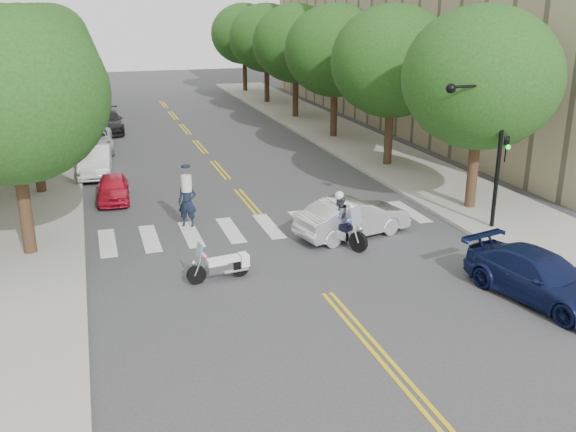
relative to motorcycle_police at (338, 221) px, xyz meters
name	(u,v)px	position (x,y,z in m)	size (l,w,h in m)	color
ground	(327,293)	(-1.83, -3.78, -0.91)	(140.00, 140.00, 0.00)	#38383A
sidewalk_left	(36,156)	(-11.33, 18.22, -0.84)	(5.00, 60.00, 0.15)	#9E9991
sidewalk_right	(343,136)	(7.67, 18.22, -0.84)	(5.00, 60.00, 0.15)	#9E9991
tree_l_0	(10,96)	(-10.63, 2.22, 4.64)	(6.40, 6.40, 8.45)	#382316
tree_l_1	(27,72)	(-10.63, 10.22, 4.64)	(6.40, 6.40, 8.45)	#382316
tree_l_2	(37,58)	(-10.63, 18.22, 4.64)	(6.40, 6.40, 8.45)	#382316
tree_l_3	(43,48)	(-10.63, 26.22, 4.64)	(6.40, 6.40, 8.45)	#382316
tree_l_4	(48,42)	(-10.63, 34.22, 4.64)	(6.40, 6.40, 8.45)	#382316
tree_l_5	(51,37)	(-10.63, 42.22, 4.64)	(6.40, 6.40, 8.45)	#382316
tree_r_0	(481,78)	(6.97, 2.22, 4.64)	(6.40, 6.40, 8.45)	#382316
tree_r_1	(392,61)	(6.97, 10.22, 4.64)	(6.40, 6.40, 8.45)	#382316
tree_r_2	(335,51)	(6.97, 18.22, 4.64)	(6.40, 6.40, 8.45)	#382316
tree_r_3	(296,43)	(6.97, 26.22, 4.64)	(6.40, 6.40, 8.45)	#382316
tree_r_4	(266,38)	(6.97, 34.22, 4.64)	(6.40, 6.40, 8.45)	#382316
tree_r_5	(244,34)	(6.97, 42.22, 4.64)	(6.40, 6.40, 8.45)	#382316
traffic_signal_pole	(490,136)	(5.89, -0.29, 2.81)	(2.82, 0.42, 6.00)	black
motorcycle_police	(338,221)	(0.00, 0.00, 0.00)	(1.40, 2.36, 2.06)	black
motorcycle_parked	(224,265)	(-4.59, -1.76, -0.45)	(2.08, 0.66, 1.34)	black
officer_standing	(187,202)	(-4.87, 3.67, 0.09)	(0.73, 0.48, 2.01)	#161F33
convertible	(353,217)	(0.90, 0.72, -0.18)	(1.56, 4.46, 1.47)	silver
sedan_blue	(540,277)	(4.05, -6.04, -0.20)	(1.99, 4.90, 1.42)	#0F1841
parked_car_a	(113,188)	(-7.50, 8.14, -0.33)	(1.38, 3.44, 1.17)	red
parked_car_b	(95,161)	(-8.13, 13.02, -0.19)	(1.54, 4.41, 1.45)	white
parked_car_c	(92,140)	(-8.13, 18.75, -0.20)	(2.37, 5.13, 1.43)	#B0B3B8
parked_car_d	(107,122)	(-7.03, 24.72, -0.17)	(2.07, 5.09, 1.48)	black
parked_car_e	(90,120)	(-8.13, 25.72, -0.20)	(1.69, 4.20, 1.43)	gray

